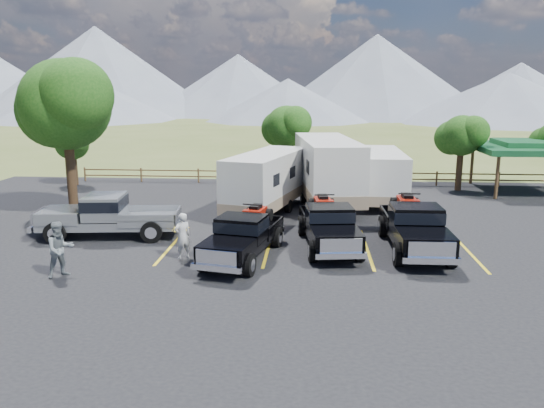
# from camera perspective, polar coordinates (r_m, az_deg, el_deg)

# --- Properties ---
(ground) EXTENTS (320.00, 320.00, 0.00)m
(ground) POSITION_cam_1_polar(r_m,az_deg,el_deg) (18.01, 5.02, -8.56)
(ground) COLOR #4F5D27
(ground) RESTS_ON ground
(asphalt_lot) EXTENTS (44.00, 34.00, 0.04)m
(asphalt_lot) POSITION_cam_1_polar(r_m,az_deg,el_deg) (20.83, 4.93, -5.55)
(asphalt_lot) COLOR black
(asphalt_lot) RESTS_ON ground
(stall_lines) EXTENTS (12.12, 5.50, 0.01)m
(stall_lines) POSITION_cam_1_polar(r_m,az_deg,el_deg) (21.78, 4.91, -4.67)
(stall_lines) COLOR yellow
(stall_lines) RESTS_ON asphalt_lot
(tree_big_nw) EXTENTS (5.54, 5.18, 7.84)m
(tree_big_nw) POSITION_cam_1_polar(r_m,az_deg,el_deg) (28.60, -21.40, 9.93)
(tree_big_nw) COLOR #332113
(tree_big_nw) RESTS_ON ground
(tree_ne_a) EXTENTS (3.11, 2.92, 4.76)m
(tree_ne_a) POSITION_cam_1_polar(r_m,az_deg,el_deg) (35.20, 19.69, 6.93)
(tree_ne_a) COLOR #332113
(tree_ne_a) RESTS_ON ground
(tree_north) EXTENTS (3.46, 3.24, 5.25)m
(tree_north) POSITION_cam_1_polar(r_m,az_deg,el_deg) (35.96, 1.54, 8.31)
(tree_north) COLOR #332113
(tree_north) RESTS_ON ground
(tree_nw_small) EXTENTS (2.59, 2.43, 3.85)m
(tree_nw_small) POSITION_cam_1_polar(r_m,az_deg,el_deg) (37.48, -20.66, 6.07)
(tree_nw_small) COLOR #332113
(tree_nw_small) RESTS_ON ground
(rail_fence) EXTENTS (36.12, 0.12, 1.00)m
(rail_fence) POSITION_cam_1_polar(r_m,az_deg,el_deg) (35.87, 7.92, 2.99)
(rail_fence) COLOR brown
(rail_fence) RESTS_ON ground
(pavilion) EXTENTS (6.20, 6.20, 3.22)m
(pavilion) POSITION_cam_1_polar(r_m,az_deg,el_deg) (36.52, 25.74, 5.50)
(pavilion) COLOR brown
(pavilion) RESTS_ON ground
(mountain_range) EXTENTS (209.00, 71.00, 20.00)m
(mountain_range) POSITION_cam_1_polar(r_m,az_deg,el_deg) (123.01, 0.88, 13.16)
(mountain_range) COLOR slate
(mountain_range) RESTS_ON ground
(rig_left) EXTENTS (2.89, 5.85, 1.87)m
(rig_left) POSITION_cam_1_polar(r_m,az_deg,el_deg) (20.25, -3.06, -3.33)
(rig_left) COLOR black
(rig_left) RESTS_ON asphalt_lot
(rig_center) EXTENTS (2.63, 6.02, 1.95)m
(rig_center) POSITION_cam_1_polar(r_m,az_deg,el_deg) (21.77, 6.07, -2.15)
(rig_center) COLOR black
(rig_center) RESTS_ON asphalt_lot
(rig_right) EXTENTS (2.26, 6.24, 2.08)m
(rig_right) POSITION_cam_1_polar(r_m,az_deg,el_deg) (21.94, 15.02, -2.24)
(rig_right) COLOR black
(rig_right) RESTS_ON asphalt_lot
(trailer_left) EXTENTS (4.18, 8.87, 3.10)m
(trailer_left) POSITION_cam_1_polar(r_m,az_deg,el_deg) (27.45, -0.53, 2.43)
(trailer_left) COLOR silver
(trailer_left) RESTS_ON asphalt_lot
(trailer_center) EXTENTS (3.83, 10.51, 3.63)m
(trailer_center) POSITION_cam_1_polar(r_m,az_deg,el_deg) (29.43, 5.95, 3.61)
(trailer_center) COLOR silver
(trailer_center) RESTS_ON asphalt_lot
(trailer_right) EXTENTS (2.26, 8.36, 2.91)m
(trailer_right) POSITION_cam_1_polar(r_m,az_deg,el_deg) (30.32, 11.73, 2.95)
(trailer_right) COLOR silver
(trailer_right) RESTS_ON asphalt_lot
(pickup_silver) EXTENTS (6.41, 2.74, 1.87)m
(pickup_silver) POSITION_cam_1_polar(r_m,az_deg,el_deg) (24.04, -17.11, -1.16)
(pickup_silver) COLOR gray
(pickup_silver) RESTS_ON asphalt_lot
(person_a) EXTENTS (0.77, 0.74, 1.78)m
(person_a) POSITION_cam_1_polar(r_m,az_deg,el_deg) (20.40, -9.59, -3.40)
(person_a) COLOR #BDBDBD
(person_a) RESTS_ON asphalt_lot
(person_b) EXTENTS (1.19, 1.19, 1.95)m
(person_b) POSITION_cam_1_polar(r_m,az_deg,el_deg) (19.61, -21.83, -4.54)
(person_b) COLOR slate
(person_b) RESTS_ON asphalt_lot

